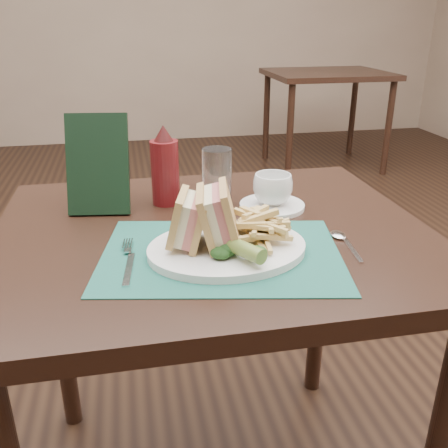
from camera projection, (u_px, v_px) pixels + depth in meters
name	position (u px, v px, depth m)	size (l,w,h in m)	color
floor	(190.00, 365.00, 1.79)	(7.00, 7.00, 0.00)	black
wall_back	(143.00, 140.00, 4.95)	(6.00, 6.00, 0.00)	tan
table_main	(214.00, 372.00, 1.19)	(0.90, 0.75, 0.75)	black
table_bg_right	(324.00, 120.00, 3.98)	(0.90, 0.75, 0.75)	black
placemat	(221.00, 254.00, 0.93)	(0.44, 0.32, 0.00)	#1B574A
plate	(227.00, 249.00, 0.93)	(0.30, 0.24, 0.01)	white
sandwich_half_a	(178.00, 219.00, 0.91)	(0.06, 0.10, 0.09)	tan
sandwich_half_b	(207.00, 216.00, 0.91)	(0.06, 0.12, 0.10)	tan
kale_garnish	(238.00, 249.00, 0.88)	(0.11, 0.08, 0.03)	black
pickle_spear	(238.00, 247.00, 0.87)	(0.03, 0.03, 0.12)	#5A702B
fries_pile	(259.00, 223.00, 0.95)	(0.18, 0.20, 0.06)	tan
fork	(128.00, 259.00, 0.90)	(0.03, 0.17, 0.01)	silver
spoon	(347.00, 244.00, 0.96)	(0.03, 0.15, 0.01)	silver
saucer	(272.00, 206.00, 1.15)	(0.15, 0.15, 0.01)	white
coffee_cup	(273.00, 189.00, 1.14)	(0.09, 0.09, 0.07)	white
drinking_glass	(217.00, 176.00, 1.16)	(0.07, 0.07, 0.13)	white
ketchup_bottle	(165.00, 165.00, 1.15)	(0.06, 0.06, 0.19)	#530E11
check_presenter	(98.00, 164.00, 1.10)	(0.14, 0.01, 0.22)	black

